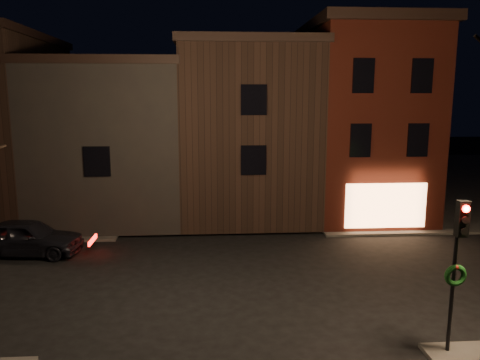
{
  "coord_description": "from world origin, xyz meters",
  "views": [
    {
      "loc": [
        -0.56,
        -16.29,
        6.66
      ],
      "look_at": [
        0.71,
        3.07,
        3.2
      ],
      "focal_mm": 35.0,
      "sensor_mm": 36.0,
      "label": 1
    }
  ],
  "objects": [
    {
      "name": "sidewalk_far_right",
      "position": [
        20.0,
        20.0,
        0.06
      ],
      "size": [
        30.0,
        30.0,
        0.12
      ],
      "primitive_type": "cube",
      "color": "#2D2B28",
      "rests_on": "ground"
    },
    {
      "name": "ground",
      "position": [
        0.0,
        0.0,
        0.0
      ],
      "size": [
        120.0,
        120.0,
        0.0
      ],
      "primitive_type": "plane",
      "color": "black",
      "rests_on": "ground"
    },
    {
      "name": "row_building_b",
      "position": [
        -5.75,
        10.5,
        4.33
      ],
      "size": [
        7.8,
        10.3,
        8.4
      ],
      "color": "black",
      "rests_on": "ground"
    },
    {
      "name": "corner_building",
      "position": [
        8.0,
        9.47,
        5.4
      ],
      "size": [
        6.5,
        8.5,
        10.5
      ],
      "color": "#43130C",
      "rests_on": "ground"
    },
    {
      "name": "traffic_signal",
      "position": [
        5.6,
        -5.51,
        2.81
      ],
      "size": [
        0.58,
        0.38,
        4.05
      ],
      "color": "black",
      "rests_on": "sidewalk_near_right"
    },
    {
      "name": "parked_car_a",
      "position": [
        -8.34,
        3.37,
        0.78
      ],
      "size": [
        4.73,
        2.3,
        1.56
      ],
      "primitive_type": "imported",
      "rotation": [
        0.0,
        0.0,
        1.47
      ],
      "color": "black",
      "rests_on": "ground"
    },
    {
      "name": "row_building_a",
      "position": [
        1.5,
        10.5,
        4.83
      ],
      "size": [
        7.3,
        10.3,
        9.4
      ],
      "color": "black",
      "rests_on": "ground"
    }
  ]
}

